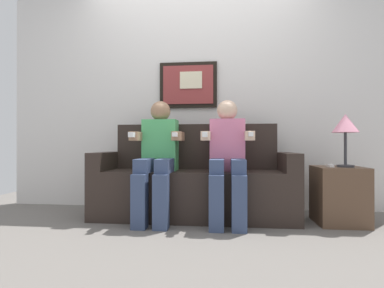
% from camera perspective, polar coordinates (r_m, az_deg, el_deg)
% --- Properties ---
extents(ground_plane, '(5.57, 5.57, 0.00)m').
position_cam_1_polar(ground_plane, '(2.62, -0.36, -15.46)').
color(ground_plane, '#66605B').
extents(back_wall_assembly, '(4.28, 0.10, 2.60)m').
position_cam_1_polar(back_wall_assembly, '(3.35, 1.10, 10.31)').
color(back_wall_assembly, silver).
rests_on(back_wall_assembly, ground_plane).
extents(couch, '(1.88, 0.58, 0.90)m').
position_cam_1_polar(couch, '(2.88, 0.38, -7.75)').
color(couch, '#2D231E').
rests_on(couch, ground_plane).
extents(person_on_left, '(0.46, 0.56, 1.11)m').
position_cam_1_polar(person_on_left, '(2.74, -6.59, -1.97)').
color(person_on_left, '#4CB266').
rests_on(person_on_left, ground_plane).
extents(person_on_right, '(0.46, 0.56, 1.11)m').
position_cam_1_polar(person_on_right, '(2.67, 6.80, -2.01)').
color(person_on_right, pink).
rests_on(person_on_right, ground_plane).
extents(side_table_right, '(0.40, 0.40, 0.50)m').
position_cam_1_polar(side_table_right, '(2.95, 26.34, -8.78)').
color(side_table_right, brown).
rests_on(side_table_right, ground_plane).
extents(table_lamp, '(0.22, 0.22, 0.46)m').
position_cam_1_polar(table_lamp, '(2.90, 27.33, 3.14)').
color(table_lamp, '#333338').
rests_on(table_lamp, side_table_right).
extents(spare_remote_on_table, '(0.04, 0.13, 0.02)m').
position_cam_1_polar(spare_remote_on_table, '(2.87, 24.86, -3.79)').
color(spare_remote_on_table, white).
rests_on(spare_remote_on_table, side_table_right).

